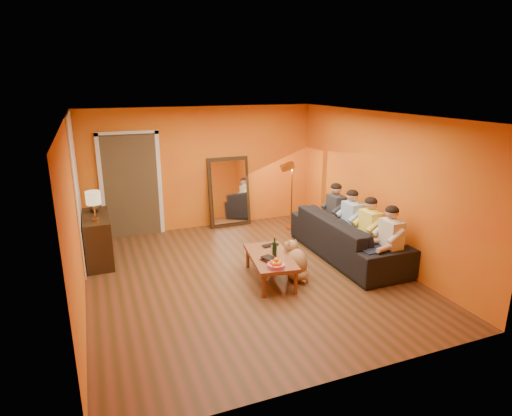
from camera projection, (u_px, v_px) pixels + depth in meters
name	position (u px, v px, depth m)	size (l,w,h in m)	color
room_shell	(239.00, 195.00, 7.02)	(5.00, 5.50, 2.60)	brown
white_accent	(77.00, 189.00, 7.38)	(0.02, 1.90, 2.58)	white
doorway_recess	(131.00, 185.00, 8.76)	(1.06, 0.30, 2.10)	#3F2D19
door_jamb_left	(102.00, 189.00, 8.45)	(0.08, 0.06, 2.20)	white
door_jamb_right	(160.00, 184.00, 8.85)	(0.08, 0.06, 2.20)	white
door_header	(127.00, 133.00, 8.35)	(1.22, 0.06, 0.08)	white
mirror_frame	(229.00, 192.00, 9.38)	(0.92, 0.06, 1.52)	#332111
mirror_glass	(230.00, 192.00, 9.35)	(0.78, 0.02, 1.36)	white
sideboard	(98.00, 239.00, 7.54)	(0.44, 1.18, 0.85)	#332111
table_lamp	(94.00, 206.00, 7.08)	(0.24, 0.24, 0.51)	beige
sofa	(348.00, 236.00, 7.77)	(1.02, 2.61, 0.76)	black
coffee_table	(270.00, 268.00, 6.88)	(0.62, 1.22, 0.42)	brown
floor_lamp	(292.00, 197.00, 9.15)	(0.30, 0.24, 1.44)	gold
dog	(296.00, 260.00, 6.90)	(0.35, 0.55, 0.65)	#987244
person_far_left	(390.00, 242.00, 6.86)	(0.70, 0.44, 1.22)	beige
person_mid_left	(370.00, 232.00, 7.35)	(0.70, 0.44, 1.22)	#F5E651
person_mid_right	(351.00, 222.00, 7.84)	(0.70, 0.44, 1.22)	#9AC6EF
person_far_right	(336.00, 214.00, 8.33)	(0.70, 0.44, 1.22)	#2E2E33
fruit_bowl	(276.00, 263.00, 6.36)	(0.26, 0.26, 0.16)	#DA4D80
wine_bottle	(275.00, 247.00, 6.74)	(0.07, 0.07, 0.31)	black
tumbler	(274.00, 249.00, 6.95)	(0.11, 0.11, 0.10)	#B27F3F
laptop	(272.00, 246.00, 7.19)	(0.30, 0.20, 0.02)	black
book_lower	(265.00, 261.00, 6.57)	(0.17, 0.23, 0.02)	#332111
book_mid	(265.00, 260.00, 6.58)	(0.19, 0.26, 0.02)	#A82813
book_upper	(265.00, 259.00, 6.55)	(0.17, 0.22, 0.02)	black
vase	(94.00, 207.00, 7.61)	(0.19, 0.19, 0.20)	#332111
flowers	(93.00, 194.00, 7.55)	(0.17, 0.17, 0.42)	#A82813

